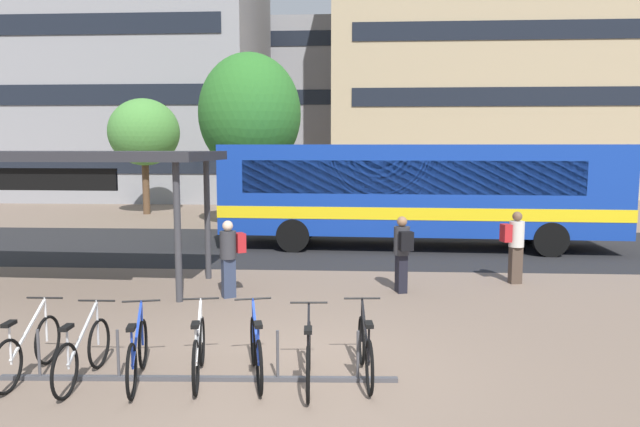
{
  "coord_description": "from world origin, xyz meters",
  "views": [
    {
      "loc": [
        0.69,
        -7.67,
        3.12
      ],
      "look_at": [
        -0.01,
        4.47,
        1.72
      ],
      "focal_mm": 32.34,
      "sensor_mm": 36.0,
      "label": 1
    }
  ],
  "objects_px": {
    "parked_bicycle_black_5": "(309,357)",
    "transit_shelter": "(50,160)",
    "parked_bicycle_white_0": "(28,350)",
    "parked_bicycle_blue_2": "(137,354)",
    "street_tree_1": "(250,114)",
    "parked_bicycle_blue_4": "(256,351)",
    "commuter_black_pack_1": "(402,249)",
    "parked_bicycle_white_3": "(199,351)",
    "parked_bicycle_black_6": "(365,351)",
    "street_tree_0": "(144,133)",
    "commuter_red_pack_2": "(230,253)",
    "commuter_red_pack_0": "(515,242)",
    "parked_bicycle_silver_1": "(83,354)",
    "city_bus": "(419,191)"
  },
  "relations": [
    {
      "from": "parked_bicycle_black_5",
      "to": "transit_shelter",
      "type": "distance_m",
      "value": 8.32
    },
    {
      "from": "parked_bicycle_white_0",
      "to": "parked_bicycle_black_5",
      "type": "xyz_separation_m",
      "value": [
        3.82,
        -0.03,
        0.0
      ]
    },
    {
      "from": "parked_bicycle_blue_2",
      "to": "street_tree_1",
      "type": "bearing_deg",
      "value": -8.33
    },
    {
      "from": "parked_bicycle_blue_4",
      "to": "commuter_black_pack_1",
      "type": "xyz_separation_m",
      "value": [
        2.35,
        4.78,
        0.57
      ]
    },
    {
      "from": "parked_bicycle_white_3",
      "to": "street_tree_1",
      "type": "bearing_deg",
      "value": -3.21
    },
    {
      "from": "parked_bicycle_white_3",
      "to": "transit_shelter",
      "type": "relative_size",
      "value": 0.23
    },
    {
      "from": "parked_bicycle_black_6",
      "to": "street_tree_0",
      "type": "bearing_deg",
      "value": 22.85
    },
    {
      "from": "parked_bicycle_white_0",
      "to": "commuter_red_pack_2",
      "type": "height_order",
      "value": "commuter_red_pack_2"
    },
    {
      "from": "parked_bicycle_white_3",
      "to": "parked_bicycle_blue_4",
      "type": "bearing_deg",
      "value": -97.51
    },
    {
      "from": "parked_bicycle_blue_4",
      "to": "commuter_red_pack_2",
      "type": "relative_size",
      "value": 1.04
    },
    {
      "from": "parked_bicycle_white_3",
      "to": "commuter_red_pack_0",
      "type": "relative_size",
      "value": 1.02
    },
    {
      "from": "parked_bicycle_white_3",
      "to": "parked_bicycle_black_5",
      "type": "bearing_deg",
      "value": -105.34
    },
    {
      "from": "parked_bicycle_silver_1",
      "to": "transit_shelter",
      "type": "relative_size",
      "value": 0.24
    },
    {
      "from": "parked_bicycle_black_6",
      "to": "commuter_red_pack_0",
      "type": "xyz_separation_m",
      "value": [
        3.53,
        5.7,
        0.58
      ]
    },
    {
      "from": "parked_bicycle_black_5",
      "to": "transit_shelter",
      "type": "height_order",
      "value": "transit_shelter"
    },
    {
      "from": "parked_bicycle_silver_1",
      "to": "transit_shelter",
      "type": "height_order",
      "value": "transit_shelter"
    },
    {
      "from": "parked_bicycle_blue_4",
      "to": "parked_bicycle_black_6",
      "type": "relative_size",
      "value": 0.98
    },
    {
      "from": "commuter_red_pack_0",
      "to": "commuter_red_pack_2",
      "type": "distance_m",
      "value": 6.45
    },
    {
      "from": "parked_bicycle_black_5",
      "to": "commuter_black_pack_1",
      "type": "bearing_deg",
      "value": -22.05
    },
    {
      "from": "parked_bicycle_black_6",
      "to": "commuter_black_pack_1",
      "type": "bearing_deg",
      "value": -15.42
    },
    {
      "from": "parked_bicycle_white_0",
      "to": "transit_shelter",
      "type": "distance_m",
      "value": 6.07
    },
    {
      "from": "parked_bicycle_white_3",
      "to": "street_tree_1",
      "type": "xyz_separation_m",
      "value": [
        -1.92,
        14.85,
        4.01
      ]
    },
    {
      "from": "parked_bicycle_black_5",
      "to": "street_tree_0",
      "type": "relative_size",
      "value": 0.32
    },
    {
      "from": "parked_bicycle_blue_4",
      "to": "street_tree_1",
      "type": "height_order",
      "value": "street_tree_1"
    },
    {
      "from": "parked_bicycle_white_0",
      "to": "transit_shelter",
      "type": "relative_size",
      "value": 0.24
    },
    {
      "from": "parked_bicycle_blue_4",
      "to": "parked_bicycle_white_0",
      "type": "bearing_deg",
      "value": 78.34
    },
    {
      "from": "city_bus",
      "to": "transit_shelter",
      "type": "height_order",
      "value": "city_bus"
    },
    {
      "from": "parked_bicycle_blue_2",
      "to": "commuter_black_pack_1",
      "type": "relative_size",
      "value": 1.02
    },
    {
      "from": "parked_bicycle_white_0",
      "to": "parked_bicycle_blue_2",
      "type": "bearing_deg",
      "value": -93.83
    },
    {
      "from": "commuter_red_pack_2",
      "to": "street_tree_0",
      "type": "relative_size",
      "value": 0.3
    },
    {
      "from": "parked_bicycle_blue_2",
      "to": "transit_shelter",
      "type": "xyz_separation_m",
      "value": [
        -3.83,
        5.13,
        2.46
      ]
    },
    {
      "from": "street_tree_1",
      "to": "parked_bicycle_black_5",
      "type": "bearing_deg",
      "value": -77.15
    },
    {
      "from": "city_bus",
      "to": "commuter_red_pack_0",
      "type": "distance_m",
      "value": 5.05
    },
    {
      "from": "street_tree_1",
      "to": "parked_bicycle_white_0",
      "type": "bearing_deg",
      "value": -91.53
    },
    {
      "from": "parked_bicycle_blue_4",
      "to": "commuter_red_pack_2",
      "type": "bearing_deg",
      "value": 2.45
    },
    {
      "from": "parked_bicycle_black_6",
      "to": "commuter_red_pack_2",
      "type": "xyz_separation_m",
      "value": [
        -2.73,
        4.11,
        0.55
      ]
    },
    {
      "from": "parked_bicycle_blue_2",
      "to": "parked_bicycle_black_5",
      "type": "bearing_deg",
      "value": -101.59
    },
    {
      "from": "parked_bicycle_black_6",
      "to": "transit_shelter",
      "type": "distance_m",
      "value": 8.73
    },
    {
      "from": "parked_bicycle_black_6",
      "to": "commuter_black_pack_1",
      "type": "relative_size",
      "value": 1.04
    },
    {
      "from": "parked_bicycle_white_0",
      "to": "street_tree_1",
      "type": "xyz_separation_m",
      "value": [
        0.4,
        14.95,
        4.01
      ]
    },
    {
      "from": "city_bus",
      "to": "transit_shelter",
      "type": "bearing_deg",
      "value": -144.85
    },
    {
      "from": "parked_bicycle_silver_1",
      "to": "parked_bicycle_blue_2",
      "type": "xyz_separation_m",
      "value": [
        0.73,
        0.03,
        0.0
      ]
    },
    {
      "from": "parked_bicycle_black_5",
      "to": "commuter_red_pack_0",
      "type": "xyz_separation_m",
      "value": [
        4.28,
        5.97,
        0.58
      ]
    },
    {
      "from": "city_bus",
      "to": "commuter_black_pack_1",
      "type": "height_order",
      "value": "city_bus"
    },
    {
      "from": "parked_bicycle_blue_4",
      "to": "transit_shelter",
      "type": "height_order",
      "value": "transit_shelter"
    },
    {
      "from": "transit_shelter",
      "to": "city_bus",
      "type": "bearing_deg",
      "value": 34.6
    },
    {
      "from": "city_bus",
      "to": "parked_bicycle_black_6",
      "type": "height_order",
      "value": "city_bus"
    },
    {
      "from": "commuter_red_pack_0",
      "to": "commuter_black_pack_1",
      "type": "bearing_deg",
      "value": -170.01
    },
    {
      "from": "parked_bicycle_silver_1",
      "to": "parked_bicycle_white_3",
      "type": "distance_m",
      "value": 1.52
    },
    {
      "from": "parked_bicycle_black_6",
      "to": "city_bus",
      "type": "bearing_deg",
      "value": -14.97
    }
  ]
}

